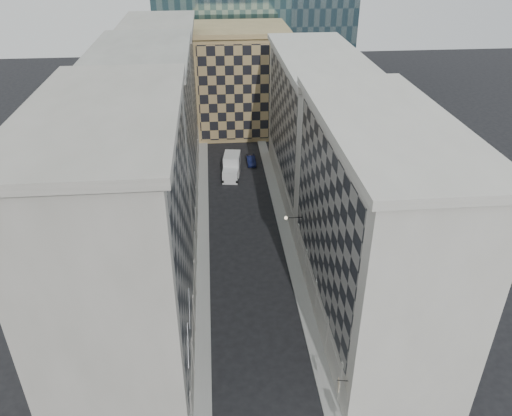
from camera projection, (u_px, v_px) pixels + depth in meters
sidewalk_west at (203, 239)px, 62.51m from camera, size 1.50×100.00×0.15m
sidewalk_east at (286, 234)px, 63.33m from camera, size 1.50×100.00×0.15m
bldg_left_a at (124, 250)px, 39.80m from camera, size 10.80×22.80×23.70m
bldg_left_b at (150, 148)px, 59.03m from camera, size 10.80×22.80×22.70m
bldg_left_c at (164, 96)px, 78.26m from camera, size 10.80×22.80×21.70m
bldg_right_a at (373, 227)px, 45.71m from camera, size 10.80×26.80×20.70m
bldg_right_b at (316, 127)px, 69.24m from camera, size 10.80×28.80×19.70m
tan_block at (240, 80)px, 91.09m from camera, size 16.80×14.80×18.80m
flagpoles_left at (189, 326)px, 37.79m from camera, size 0.10×6.33×2.33m
bracket_lamp at (288, 218)px, 55.03m from camera, size 1.98×0.36×0.36m
box_truck at (232, 167)px, 77.53m from camera, size 3.21×6.20×3.25m
dark_car at (251, 160)px, 81.64m from camera, size 1.43×3.96×1.30m
shop_sign at (339, 385)px, 38.17m from camera, size 0.90×0.79×0.88m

